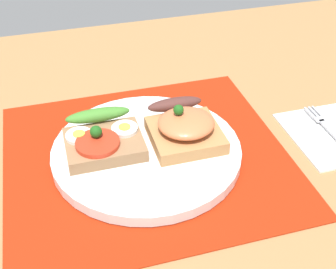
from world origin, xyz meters
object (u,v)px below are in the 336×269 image
Objects in this scene: napkin at (336,133)px; fork at (330,130)px; plate at (147,152)px; sandwich_egg_tomato at (102,139)px; sandwich_salmon at (184,126)px.

fork reaches higher than napkin.
plate is 1.92× the size of fork.
plate is at bearing 174.79° from napkin.
sandwich_egg_tomato is 0.76× the size of fork.
sandwich_egg_tomato is at bearing 174.52° from sandwich_salmon.
fork is at bearing -7.38° from sandwich_salmon.
sandwich_salmon is at bearing -5.48° from sandwich_egg_tomato.
sandwich_egg_tomato is 11.07cm from sandwich_salmon.
sandwich_salmon is at bearing 172.62° from fork.
sandwich_salmon reaches higher than plate.
sandwich_egg_tomato is 0.96× the size of sandwich_salmon.
plate is 6.18cm from sandwich_egg_tomato.
fork is at bearing -6.73° from sandwich_egg_tomato.
sandwich_egg_tomato is at bearing 173.27° from fork.
plate reaches higher than fork.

